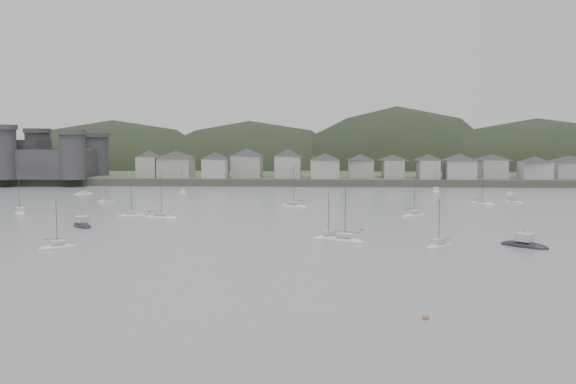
{
  "coord_description": "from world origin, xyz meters",
  "views": [
    {
      "loc": [
        8.26,
        -82.13,
        19.4
      ],
      "look_at": [
        0.0,
        75.0,
        6.0
      ],
      "focal_mm": 39.1,
      "sensor_mm": 36.0,
      "label": 1
    }
  ],
  "objects": [
    {
      "name": "ground",
      "position": [
        0.0,
        0.0,
        0.0
      ],
      "size": [
        900.0,
        900.0,
        0.0
      ],
      "primitive_type": "plane",
      "color": "slate",
      "rests_on": "ground"
    },
    {
      "name": "far_shore_land",
      "position": [
        0.0,
        295.0,
        1.5
      ],
      "size": [
        900.0,
        250.0,
        3.0
      ],
      "primitive_type": "cube",
      "color": "#383D2D",
      "rests_on": "ground"
    },
    {
      "name": "forested_ridge",
      "position": [
        4.83,
        269.4,
        -11.28
      ],
      "size": [
        851.55,
        103.94,
        102.57
      ],
      "color": "black",
      "rests_on": "ground"
    },
    {
      "name": "castle",
      "position": [
        -120.0,
        179.8,
        10.96
      ],
      "size": [
        66.0,
        43.0,
        20.0
      ],
      "color": "#323335",
      "rests_on": "far_shore_land"
    },
    {
      "name": "waterfront_town",
      "position": [
        50.59,
        183.34,
        8.66
      ],
      "size": [
        451.48,
        28.46,
        12.92
      ],
      "color": "#A5A397",
      "rests_on": "far_shore_land"
    },
    {
      "name": "moored_fleet",
      "position": [
        -19.7,
        66.23,
        0.18
      ],
      "size": [
        268.41,
        152.84,
        13.05
      ],
      "color": "beige",
      "rests_on": "ground"
    },
    {
      "name": "motor_launch_near",
      "position": [
        44.98,
        31.58,
        0.28
      ],
      "size": [
        8.85,
        8.52,
        4.14
      ],
      "rotation": [
        0.0,
        0.0,
        0.83
      ],
      "color": "black",
      "rests_on": "ground"
    },
    {
      "name": "motor_launch_far",
      "position": [
        -44.56,
        52.84,
        0.29
      ],
      "size": [
        7.72,
        8.68,
        4.04
      ],
      "rotation": [
        0.0,
        0.0,
        3.8
      ],
      "color": "black",
      "rests_on": "ground"
    },
    {
      "name": "mooring_buoys",
      "position": [
        9.89,
        72.51,
        0.15
      ],
      "size": [
        138.38,
        149.88,
        0.7
      ],
      "color": "#B1593B",
      "rests_on": "ground"
    }
  ]
}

